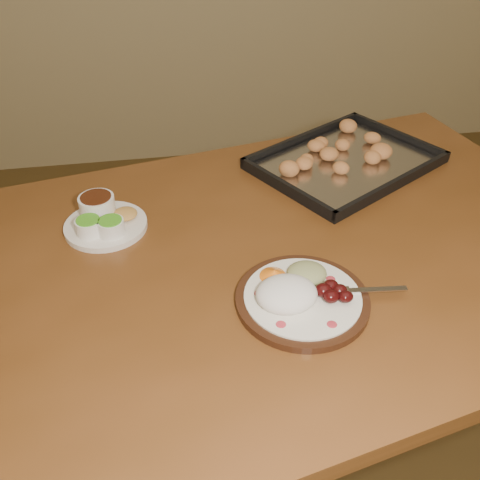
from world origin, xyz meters
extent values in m
cube|color=brown|center=(-0.29, 0.16, 0.73)|extent=(1.65, 1.18, 0.04)
cylinder|color=#4B2616|center=(0.30, 0.67, 0.35)|extent=(0.07, 0.07, 0.71)
cylinder|color=#32190D|center=(-0.22, 0.01, 0.76)|extent=(0.24, 0.24, 0.01)
cylinder|color=white|center=(-0.22, 0.01, 0.77)|extent=(0.21, 0.21, 0.01)
ellipsoid|color=#BA2C39|center=(-0.27, -0.05, 0.77)|extent=(0.02, 0.02, 0.00)
ellipsoid|color=#BA2C39|center=(-0.19, -0.06, 0.77)|extent=(0.02, 0.02, 0.00)
ellipsoid|color=#BA2C39|center=(-0.16, 0.05, 0.77)|extent=(0.02, 0.02, 0.00)
ellipsoid|color=#BA2C39|center=(-0.29, 0.03, 0.77)|extent=(0.02, 0.02, 0.00)
ellipsoid|color=white|center=(-0.25, 0.01, 0.78)|extent=(0.11, 0.09, 0.05)
ellipsoid|color=#460A0B|center=(-0.17, -0.01, 0.78)|extent=(0.03, 0.03, 0.02)
ellipsoid|color=#460A0B|center=(-0.15, 0.00, 0.78)|extent=(0.03, 0.03, 0.02)
ellipsoid|color=#460A0B|center=(-0.17, 0.02, 0.78)|extent=(0.03, 0.03, 0.02)
ellipsoid|color=#460A0B|center=(-0.15, -0.02, 0.78)|extent=(0.03, 0.03, 0.02)
ellipsoid|color=#460A0B|center=(-0.18, 0.01, 0.78)|extent=(0.03, 0.03, 0.02)
ellipsoid|color=tan|center=(-0.20, 0.06, 0.78)|extent=(0.07, 0.07, 0.03)
cone|color=orange|center=(-0.26, 0.07, 0.78)|extent=(0.07, 0.07, 0.02)
cube|color=silver|center=(-0.09, 0.00, 0.77)|extent=(0.12, 0.02, 0.00)
cube|color=silver|center=(-0.15, 0.01, 0.77)|extent=(0.03, 0.02, 0.00)
cylinder|color=silver|center=(-0.17, 0.00, 0.77)|extent=(0.03, 0.00, 0.00)
cylinder|color=silver|center=(-0.17, 0.01, 0.77)|extent=(0.03, 0.00, 0.00)
cylinder|color=silver|center=(-0.17, 0.01, 0.77)|extent=(0.03, 0.00, 0.00)
cylinder|color=silver|center=(-0.17, 0.02, 0.77)|extent=(0.03, 0.00, 0.00)
cylinder|color=silver|center=(-0.57, 0.30, 0.76)|extent=(0.17, 0.17, 0.01)
cylinder|color=white|center=(-0.60, 0.27, 0.78)|extent=(0.05, 0.05, 0.03)
cylinder|color=#49A721|center=(-0.60, 0.27, 0.80)|extent=(0.05, 0.05, 0.00)
cylinder|color=white|center=(-0.55, 0.26, 0.78)|extent=(0.05, 0.05, 0.03)
cylinder|color=#49A721|center=(-0.55, 0.26, 0.80)|extent=(0.05, 0.05, 0.00)
cylinder|color=white|center=(-0.59, 0.34, 0.78)|extent=(0.08, 0.08, 0.04)
cylinder|color=#3B180A|center=(-0.59, 0.34, 0.81)|extent=(0.07, 0.07, 0.00)
ellipsoid|color=#C48745|center=(-0.53, 0.32, 0.77)|extent=(0.05, 0.05, 0.02)
cube|color=black|center=(0.02, 0.48, 0.75)|extent=(0.53, 0.49, 0.01)
cube|color=black|center=(-0.06, 0.61, 0.77)|extent=(0.38, 0.23, 0.02)
cube|color=black|center=(0.10, 0.35, 0.77)|extent=(0.38, 0.23, 0.02)
cube|color=black|center=(0.20, 0.58, 0.77)|extent=(0.17, 0.28, 0.02)
cube|color=black|center=(-0.16, 0.37, 0.77)|extent=(0.17, 0.28, 0.02)
cube|color=silver|center=(0.02, 0.48, 0.76)|extent=(0.49, 0.45, 0.00)
ellipsoid|color=#CA8A46|center=(0.06, 0.51, 0.78)|extent=(0.05, 0.05, 0.03)
ellipsoid|color=#CA8A46|center=(0.09, 0.56, 0.78)|extent=(0.06, 0.06, 0.03)
ellipsoid|color=#CA8A46|center=(0.01, 0.57, 0.78)|extent=(0.06, 0.06, 0.03)
ellipsoid|color=#CA8A46|center=(-0.01, 0.52, 0.78)|extent=(0.05, 0.05, 0.03)
ellipsoid|color=#CA8A46|center=(-0.06, 0.52, 0.78)|extent=(0.06, 0.06, 0.03)
ellipsoid|color=#CA8A46|center=(-0.03, 0.47, 0.78)|extent=(0.06, 0.06, 0.03)
ellipsoid|color=#CA8A46|center=(-0.08, 0.42, 0.78)|extent=(0.05, 0.05, 0.03)
ellipsoid|color=#CA8A46|center=(-0.01, 0.40, 0.78)|extent=(0.06, 0.06, 0.03)
ellipsoid|color=#CA8A46|center=(-0.02, 0.41, 0.78)|extent=(0.06, 0.06, 0.03)
ellipsoid|color=#CA8A46|center=(0.06, 0.41, 0.78)|extent=(0.05, 0.05, 0.03)
ellipsoid|color=#CA8A46|center=(0.06, 0.46, 0.78)|extent=(0.06, 0.06, 0.03)
ellipsoid|color=#CA8A46|center=(0.12, 0.50, 0.78)|extent=(0.06, 0.06, 0.03)
camera|label=1|loc=(-0.44, -0.65, 1.42)|focal=40.00mm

